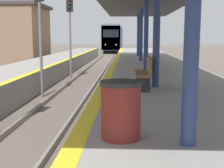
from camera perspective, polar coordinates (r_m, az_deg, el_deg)
The scene contains 5 objects.
train at distance 55.50m, azimuth 0.32°, elevation 8.35°, with size 2.81×20.09×4.39m.
signal_mid at distance 13.32m, azimuth -13.10°, elevation 12.07°, with size 0.36×0.31×4.85m.
signal_far at distance 18.60m, azimuth -7.71°, elevation 11.18°, with size 0.36×0.31×4.85m.
trash_bin at distance 4.63m, azimuth 1.60°, elevation -4.73°, with size 0.62×0.62×0.87m.
bench at distance 9.15m, azimuth 6.02°, elevation 2.17°, with size 0.44×1.51×0.92m.
Camera 1 is at (2.38, -1.63, 2.53)m, focal length 50.00 mm.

